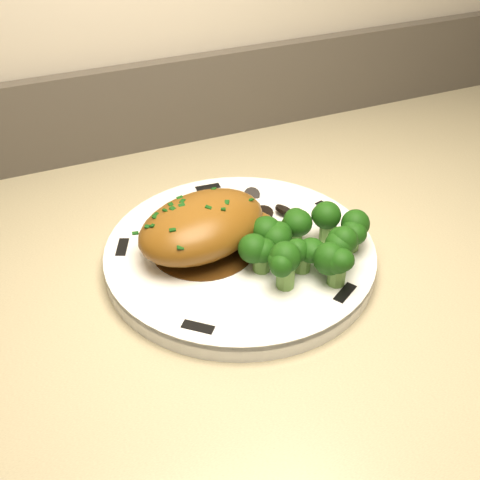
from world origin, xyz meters
name	(u,v)px	position (x,y,z in m)	size (l,w,h in m)	color
plate	(240,255)	(0.33, 1.70, 0.92)	(0.28, 0.28, 0.02)	white
rim_accent_0	(327,208)	(0.45, 1.73, 0.93)	(0.03, 0.01, 0.00)	black
rim_accent_1	(208,188)	(0.34, 1.82, 0.93)	(0.03, 0.01, 0.00)	black
rim_accent_2	(122,247)	(0.22, 1.75, 0.93)	(0.03, 0.01, 0.00)	black
rim_accent_3	(198,327)	(0.25, 1.61, 0.93)	(0.03, 0.01, 0.00)	black
rim_accent_4	(345,293)	(0.39, 1.60, 0.93)	(0.03, 0.01, 0.00)	black
gravy_pool	(203,247)	(0.29, 1.72, 0.93)	(0.11, 0.11, 0.00)	#3D220B
chicken_breast	(208,227)	(0.30, 1.71, 0.96)	(0.17, 0.13, 0.06)	brown
mushroom_pile	(238,211)	(0.35, 1.76, 0.94)	(0.09, 0.07, 0.03)	black
broccoli_florets	(308,243)	(0.38, 1.65, 0.96)	(0.13, 0.11, 0.04)	#67963F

